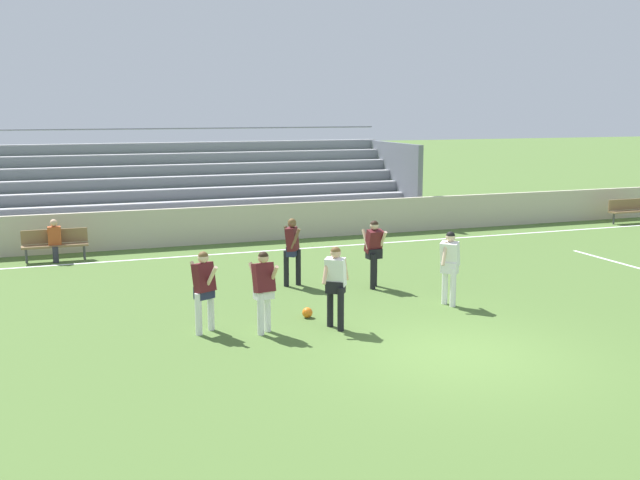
{
  "coord_description": "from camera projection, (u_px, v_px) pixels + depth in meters",
  "views": [
    {
      "loc": [
        -6.51,
        -10.77,
        4.3
      ],
      "look_at": [
        -0.9,
        4.7,
        1.32
      ],
      "focal_mm": 40.89,
      "sensor_mm": 36.0,
      "label": 1
    }
  ],
  "objects": [
    {
      "name": "player_dark_overlapping",
      "position": [
        292.0,
        246.0,
        17.75
      ],
      "size": [
        0.45,
        0.62,
        1.67
      ],
      "color": "black",
      "rests_on": "ground"
    },
    {
      "name": "player_dark_trailing_run",
      "position": [
        204.0,
        285.0,
        14.01
      ],
      "size": [
        0.48,
        0.73,
        1.61
      ],
      "color": "white",
      "rests_on": "ground"
    },
    {
      "name": "player_dark_wide_left",
      "position": [
        374.0,
        248.0,
        17.56
      ],
      "size": [
        0.45,
        0.59,
        1.65
      ],
      "color": "black",
      "rests_on": "ground"
    },
    {
      "name": "soccer_ball",
      "position": [
        307.0,
        313.0,
        15.15
      ],
      "size": [
        0.22,
        0.22,
        0.22
      ],
      "primitive_type": "sphere",
      "color": "orange",
      "rests_on": "ground"
    },
    {
      "name": "player_dark_wide_right",
      "position": [
        264.0,
        285.0,
        13.97
      ],
      "size": [
        0.47,
        0.58,
        1.62
      ],
      "color": "white",
      "rests_on": "ground"
    },
    {
      "name": "bench_far_right",
      "position": [
        55.0,
        242.0,
        20.76
      ],
      "size": [
        1.8,
        0.4,
        0.9
      ],
      "color": "olive",
      "rests_on": "ground"
    },
    {
      "name": "player_white_on_ball",
      "position": [
        450.0,
        262.0,
        15.96
      ],
      "size": [
        0.61,
        0.51,
        1.66
      ],
      "color": "white",
      "rests_on": "ground"
    },
    {
      "name": "bleacher_stand",
      "position": [
        177.0,
        187.0,
        25.67
      ],
      "size": [
        17.08,
        4.72,
        3.58
      ],
      "color": "#B2B2B7",
      "rests_on": "ground"
    },
    {
      "name": "spectator_seated",
      "position": [
        55.0,
        237.0,
        20.63
      ],
      "size": [
        0.36,
        0.42,
        1.21
      ],
      "color": "#2D2D38",
      "rests_on": "ground"
    },
    {
      "name": "ground_plane",
      "position": [
        458.0,
        354.0,
        12.92
      ],
      "size": [
        160.0,
        160.0,
        0.0
      ],
      "primitive_type": "plane",
      "color": "#4C6B30"
    },
    {
      "name": "sideline_wall",
      "position": [
        269.0,
        222.0,
        24.0
      ],
      "size": [
        48.0,
        0.16,
        1.2
      ],
      "primitive_type": "cube",
      "color": "beige",
      "rests_on": "ground"
    },
    {
      "name": "player_white_deep_cover",
      "position": [
        335.0,
        280.0,
        14.25
      ],
      "size": [
        0.68,
        0.49,
        1.65
      ],
      "color": "black",
      "rests_on": "ground"
    },
    {
      "name": "bench_near_bin",
      "position": [
        629.0,
        209.0,
        27.67
      ],
      "size": [
        1.8,
        0.4,
        0.9
      ],
      "color": "olive",
      "rests_on": "ground"
    },
    {
      "name": "field_line_sideline",
      "position": [
        285.0,
        250.0,
        22.48
      ],
      "size": [
        44.0,
        0.12,
        0.01
      ],
      "primitive_type": "cube",
      "color": "white",
      "rests_on": "ground"
    },
    {
      "name": "field_line_penalty_mark",
      "position": [
        627.0,
        265.0,
        20.29
      ],
      "size": [
        0.12,
        4.4,
        0.01
      ],
      "primitive_type": "cube",
      "color": "white",
      "rests_on": "ground"
    }
  ]
}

